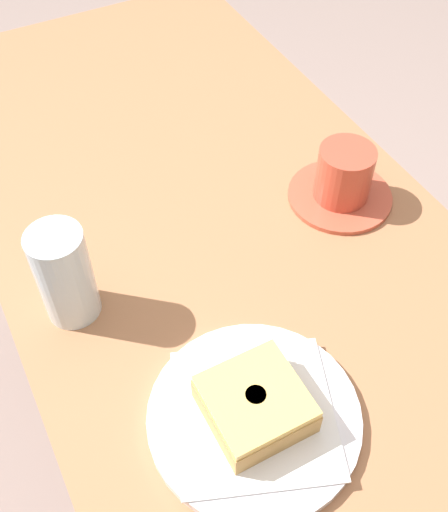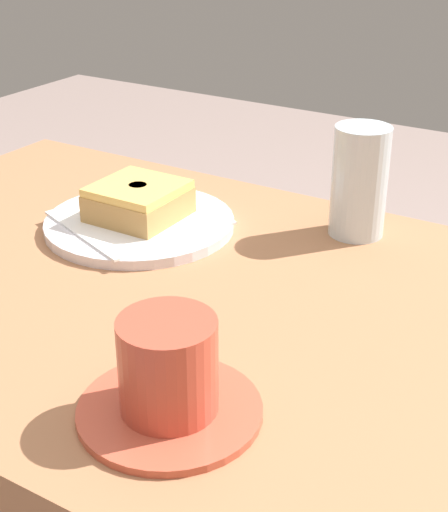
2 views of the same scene
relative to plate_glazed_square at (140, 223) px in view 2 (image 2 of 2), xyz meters
name	(u,v)px [view 2 (image 2 of 2)]	position (x,y,z in m)	size (l,w,h in m)	color
table	(312,387)	(0.29, -0.10, -0.08)	(1.28, 0.61, 0.71)	#A76E49
plate_glazed_square	(140,223)	(0.00, 0.00, 0.00)	(0.23, 0.23, 0.01)	white
napkin_glazed_square	(139,218)	(0.00, 0.00, 0.01)	(0.17, 0.17, 0.00)	white
donut_glazed_square	(138,201)	(0.00, 0.00, 0.03)	(0.10, 0.10, 0.04)	tan
water_glass	(359,182)	(0.23, 0.12, 0.06)	(0.07, 0.07, 0.13)	silver
coffee_cup	(168,375)	(0.24, -0.28, 0.03)	(0.15, 0.15, 0.09)	#C7533B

